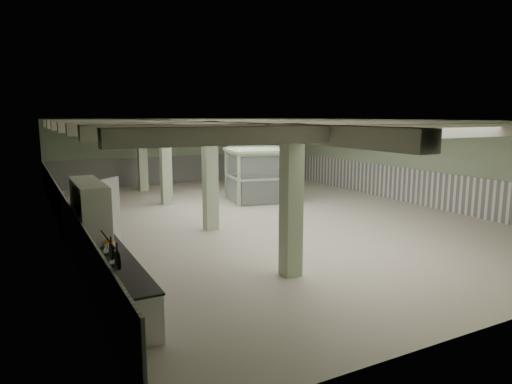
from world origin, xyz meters
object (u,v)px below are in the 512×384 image
guard_booth (261,165)px  filing_cabinet (290,184)px  walkin_cooler (91,226)px  prep_counter (113,278)px

guard_booth → filing_cabinet: 2.11m
walkin_cooler → filing_cabinet: size_ratio=2.10×
prep_counter → walkin_cooler: walkin_cooler is taller
prep_counter → filing_cabinet: filing_cabinet is taller
walkin_cooler → guard_booth: guard_booth is taller
prep_counter → walkin_cooler: size_ratio=1.94×
prep_counter → walkin_cooler: bearing=92.3°
prep_counter → guard_booth: (8.03, 8.40, 1.15)m
filing_cabinet → prep_counter: bearing=-147.7°
filing_cabinet → guard_booth: bearing=-176.6°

